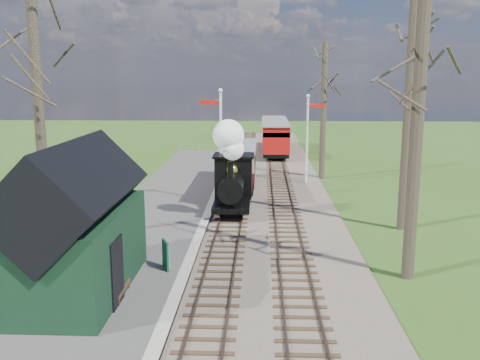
% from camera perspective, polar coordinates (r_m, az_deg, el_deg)
% --- Properties ---
extents(distant_hills, '(114.40, 48.00, 22.02)m').
position_cam_1_polar(distant_hills, '(79.49, 2.20, -5.76)').
color(distant_hills, '#385B23').
rests_on(distant_hills, ground).
extents(ballast_bed, '(8.00, 60.00, 0.10)m').
position_cam_1_polar(ballast_bed, '(34.37, 2.06, -0.33)').
color(ballast_bed, brown).
rests_on(ballast_bed, ground).
extents(track_near, '(1.60, 60.00, 0.15)m').
position_cam_1_polar(track_near, '(34.39, -0.10, -0.24)').
color(track_near, brown).
rests_on(track_near, ground).
extents(track_far, '(1.60, 60.00, 0.15)m').
position_cam_1_polar(track_far, '(34.38, 4.23, -0.27)').
color(track_far, brown).
rests_on(track_far, ground).
extents(platform, '(5.00, 44.00, 0.20)m').
position_cam_1_polar(platform, '(27.01, -8.27, -3.52)').
color(platform, '#474442').
rests_on(platform, ground).
extents(coping_strip, '(0.40, 44.00, 0.21)m').
position_cam_1_polar(coping_strip, '(26.69, -3.40, -3.59)').
color(coping_strip, '#B2AD9E').
rests_on(coping_strip, ground).
extents(station_shed, '(3.25, 6.30, 4.78)m').
position_cam_1_polar(station_shed, '(17.32, -17.12, -4.82)').
color(station_shed, black).
rests_on(station_shed, platform).
extents(semaphore_near, '(1.22, 0.24, 6.22)m').
position_cam_1_polar(semaphore_near, '(27.96, -2.20, 4.43)').
color(semaphore_near, silver).
rests_on(semaphore_near, ground).
extents(semaphore_far, '(1.22, 0.24, 5.72)m').
position_cam_1_polar(semaphore_far, '(34.00, 7.31, 5.09)').
color(semaphore_far, silver).
rests_on(semaphore_far, ground).
extents(bare_trees, '(15.51, 22.39, 12.00)m').
position_cam_1_polar(bare_trees, '(21.85, 2.09, 6.74)').
color(bare_trees, '#382D23').
rests_on(bare_trees, ground).
extents(fence_line, '(12.60, 0.08, 1.00)m').
position_cam_1_polar(fence_line, '(48.12, 0.96, 3.57)').
color(fence_line, slate).
rests_on(fence_line, ground).
extents(locomotive, '(1.88, 4.39, 4.70)m').
position_cam_1_polar(locomotive, '(26.37, -0.84, 0.82)').
color(locomotive, black).
rests_on(locomotive, ground).
extents(coach, '(2.19, 7.52, 2.31)m').
position_cam_1_polar(coach, '(32.44, -0.23, 1.73)').
color(coach, black).
rests_on(coach, ground).
extents(red_carriage_a, '(2.26, 5.60, 2.38)m').
position_cam_1_polar(red_carriage_a, '(44.89, 3.81, 4.39)').
color(red_carriage_a, black).
rests_on(red_carriage_a, ground).
extents(red_carriage_b, '(2.26, 5.60, 2.38)m').
position_cam_1_polar(red_carriage_b, '(50.35, 3.65, 5.12)').
color(red_carriage_b, black).
rests_on(red_carriage_b, ground).
extents(sign_board, '(0.36, 0.67, 1.03)m').
position_cam_1_polar(sign_board, '(19.01, -7.93, -7.91)').
color(sign_board, '#0E4330').
rests_on(sign_board, platform).
extents(bench, '(0.46, 1.51, 0.86)m').
position_cam_1_polar(bench, '(17.08, -13.22, -10.73)').
color(bench, '#462C19').
rests_on(bench, platform).
extents(person, '(0.48, 0.58, 1.35)m').
position_cam_1_polar(person, '(18.60, -11.88, -7.94)').
color(person, '#1B1F31').
rests_on(person, platform).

